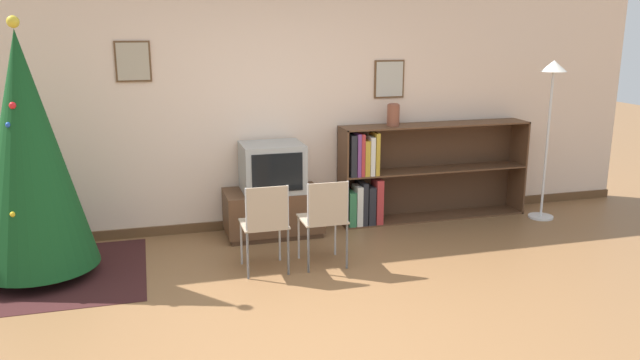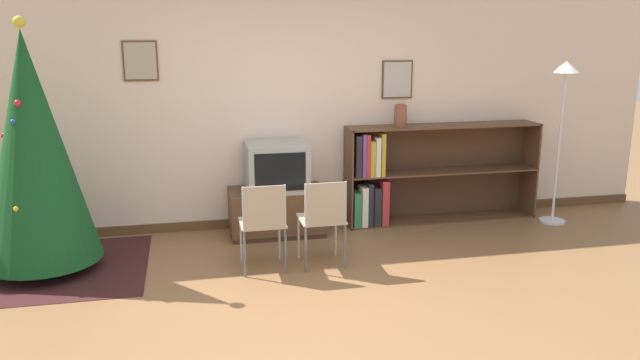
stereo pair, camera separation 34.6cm
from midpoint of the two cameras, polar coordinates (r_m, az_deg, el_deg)
The scene contains 11 objects.
ground_plane at distance 4.74m, azimuth -0.94°, elevation -13.07°, with size 24.00×24.00×0.00m, color brown.
wall_back at distance 6.69m, azimuth -6.46°, elevation 7.00°, with size 8.86×0.11×2.70m.
area_rug at distance 6.14m, azimuth -25.56°, elevation -7.95°, with size 1.77×1.55×0.01m.
christmas_tree at distance 5.85m, azimuth -26.69°, elevation 2.22°, with size 1.00×1.00×2.22m.
tv_console at distance 6.58m, azimuth -5.82°, elevation -2.98°, with size 1.00×0.55×0.48m.
television at distance 6.46m, azimuth -5.93°, elevation 1.16°, with size 0.63×0.53×0.50m.
folding_chair_left at distance 5.51m, azimuth -6.80°, elevation -3.89°, with size 0.40×0.40×0.82m.
folding_chair_right at distance 5.61m, azimuth -1.31°, elevation -3.45°, with size 0.40×0.40×0.82m.
bookshelf at distance 7.02m, azimuth 6.07°, elevation 0.41°, with size 2.19×0.36×1.09m.
vase at distance 6.84m, azimuth 5.28°, elevation 5.98°, with size 0.14×0.14×0.24m.
standing_lamp at distance 7.29m, azimuth 19.11°, elevation 7.04°, with size 0.28×0.28×1.78m.
Camera 1 is at (-1.24, -4.04, 2.15)m, focal length 35.00 mm.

